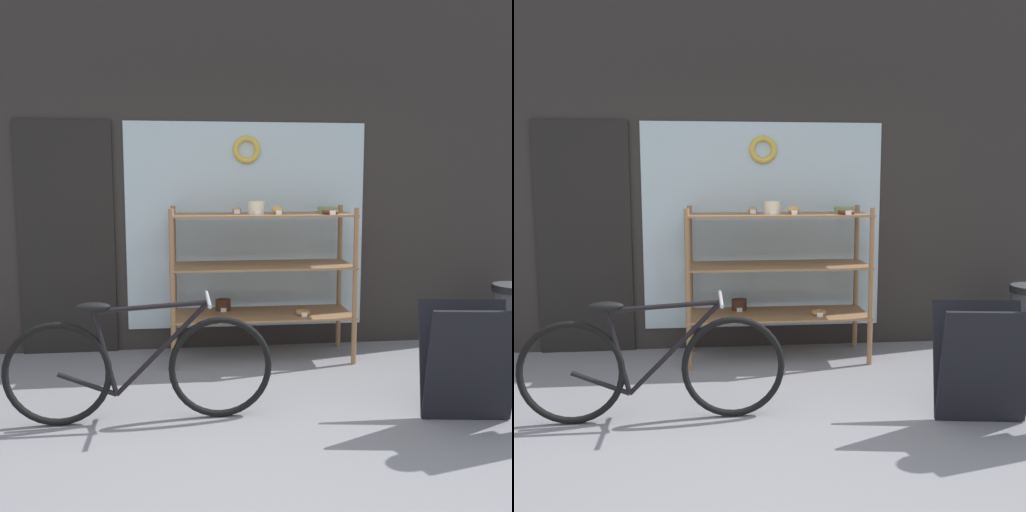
% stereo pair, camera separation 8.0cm
% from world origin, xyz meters
% --- Properties ---
extents(ground_plane, '(30.00, 30.00, 0.00)m').
position_xyz_m(ground_plane, '(0.00, 0.00, 0.00)').
color(ground_plane, gray).
extents(storefront_facade, '(5.81, 0.13, 3.78)m').
position_xyz_m(storefront_facade, '(-0.03, 2.53, 1.84)').
color(storefront_facade, '#2D2826').
rests_on(storefront_facade, ground_plane).
extents(display_case, '(1.58, 0.56, 1.40)m').
position_xyz_m(display_case, '(0.31, 2.11, 0.84)').
color(display_case, '#8E6642').
rests_on(display_case, ground_plane).
extents(bicycle, '(1.73, 0.46, 0.82)m').
position_xyz_m(bicycle, '(-0.67, 0.87, 0.37)').
color(bicycle, black).
rests_on(bicycle, ground_plane).
extents(sandwich_board, '(0.63, 0.46, 0.77)m').
position_xyz_m(sandwich_board, '(1.47, 0.64, 0.39)').
color(sandwich_board, black).
rests_on(sandwich_board, ground_plane).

